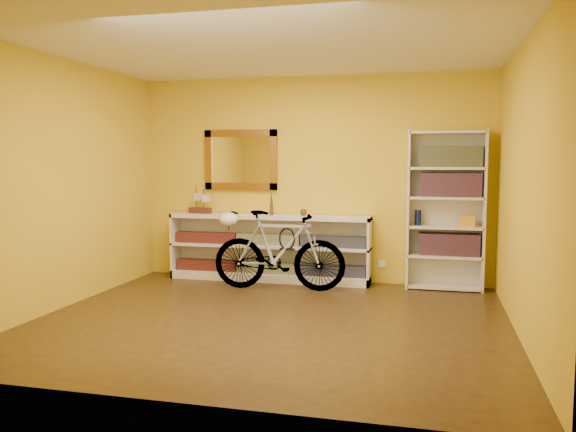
% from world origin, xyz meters
% --- Properties ---
extents(floor, '(4.50, 4.00, 0.01)m').
position_xyz_m(floor, '(0.00, 0.00, -0.01)').
color(floor, '#32210D').
rests_on(floor, ground).
extents(ceiling, '(4.50, 4.00, 0.01)m').
position_xyz_m(ceiling, '(0.00, 0.00, 2.60)').
color(ceiling, silver).
rests_on(ceiling, ground).
extents(back_wall, '(4.50, 0.01, 2.60)m').
position_xyz_m(back_wall, '(0.00, 2.00, 1.30)').
color(back_wall, gold).
rests_on(back_wall, ground).
extents(left_wall, '(0.01, 4.00, 2.60)m').
position_xyz_m(left_wall, '(-2.25, 0.00, 1.30)').
color(left_wall, gold).
rests_on(left_wall, ground).
extents(right_wall, '(0.01, 4.00, 2.60)m').
position_xyz_m(right_wall, '(2.25, 0.00, 1.30)').
color(right_wall, gold).
rests_on(right_wall, ground).
extents(gilt_mirror, '(0.98, 0.06, 0.78)m').
position_xyz_m(gilt_mirror, '(-0.95, 1.97, 1.55)').
color(gilt_mirror, brown).
rests_on(gilt_mirror, back_wall).
extents(wall_socket, '(0.09, 0.02, 0.09)m').
position_xyz_m(wall_socket, '(0.90, 1.99, 0.25)').
color(wall_socket, silver).
rests_on(wall_socket, back_wall).
extents(console_unit, '(2.60, 0.35, 0.85)m').
position_xyz_m(console_unit, '(-0.53, 1.81, 0.42)').
color(console_unit, silver).
rests_on(console_unit, floor).
extents(cd_row_lower, '(2.50, 0.13, 0.14)m').
position_xyz_m(cd_row_lower, '(-0.53, 1.79, 0.17)').
color(cd_row_lower, black).
rests_on(cd_row_lower, console_unit).
extents(cd_row_upper, '(2.50, 0.13, 0.14)m').
position_xyz_m(cd_row_upper, '(-0.53, 1.79, 0.54)').
color(cd_row_upper, navy).
rests_on(cd_row_upper, console_unit).
extents(model_ship, '(0.32, 0.17, 0.36)m').
position_xyz_m(model_ship, '(-1.47, 1.81, 1.03)').
color(model_ship, '#401C11').
rests_on(model_ship, console_unit).
extents(toy_car, '(0.00, 0.00, 0.00)m').
position_xyz_m(toy_car, '(-1.00, 1.81, 0.85)').
color(toy_car, black).
rests_on(toy_car, console_unit).
extents(bronze_ornament, '(0.06, 0.06, 0.34)m').
position_xyz_m(bronze_ornament, '(-0.49, 1.81, 1.02)').
color(bronze_ornament, brown).
rests_on(bronze_ornament, console_unit).
extents(decorative_orb, '(0.09, 0.09, 0.09)m').
position_xyz_m(decorative_orb, '(-0.07, 1.81, 0.89)').
color(decorative_orb, brown).
rests_on(decorative_orb, console_unit).
extents(bookcase, '(0.90, 0.30, 1.90)m').
position_xyz_m(bookcase, '(1.65, 1.84, 0.95)').
color(bookcase, silver).
rests_on(bookcase, floor).
extents(book_row_a, '(0.70, 0.22, 0.26)m').
position_xyz_m(book_row_a, '(1.70, 1.84, 0.55)').
color(book_row_a, maroon).
rests_on(book_row_a, bookcase).
extents(book_row_b, '(0.70, 0.22, 0.28)m').
position_xyz_m(book_row_b, '(1.70, 1.84, 1.25)').
color(book_row_b, maroon).
rests_on(book_row_b, bookcase).
extents(book_row_c, '(0.70, 0.22, 0.25)m').
position_xyz_m(book_row_c, '(1.70, 1.84, 1.59)').
color(book_row_c, '#174851').
rests_on(book_row_c, bookcase).
extents(travel_mug, '(0.08, 0.08, 0.18)m').
position_xyz_m(travel_mug, '(1.33, 1.82, 0.86)').
color(travel_mug, navy).
rests_on(travel_mug, bookcase).
extents(red_tin, '(0.14, 0.14, 0.17)m').
position_xyz_m(red_tin, '(1.45, 1.87, 1.55)').
color(red_tin, maroon).
rests_on(red_tin, bookcase).
extents(yellow_bag, '(0.18, 0.13, 0.14)m').
position_xyz_m(yellow_bag, '(1.90, 1.80, 0.83)').
color(yellow_bag, gold).
rests_on(yellow_bag, bookcase).
extents(bicycle, '(0.52, 1.64, 0.95)m').
position_xyz_m(bicycle, '(-0.26, 1.32, 0.48)').
color(bicycle, silver).
rests_on(bicycle, floor).
extents(helmet, '(0.23, 0.22, 0.17)m').
position_xyz_m(helmet, '(-0.88, 1.28, 0.84)').
color(helmet, white).
rests_on(helmet, bicycle).
extents(u_lock, '(0.20, 0.02, 0.20)m').
position_xyz_m(u_lock, '(-0.17, 1.32, 0.62)').
color(u_lock, black).
rests_on(u_lock, bicycle).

